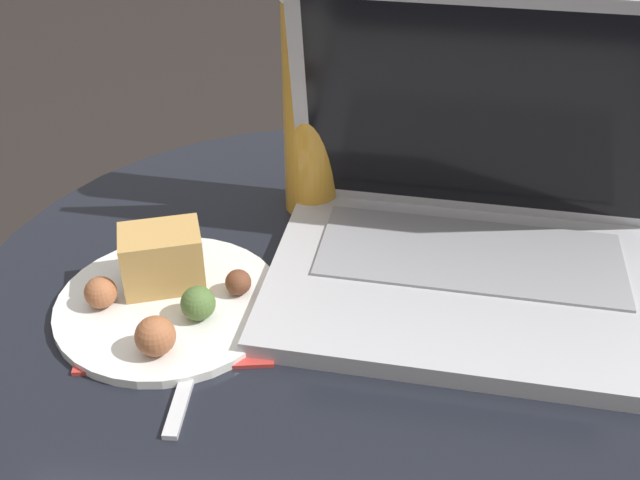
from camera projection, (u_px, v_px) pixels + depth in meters
table at (333, 382)px, 0.79m from camera, size 0.72×0.72×0.52m
napkin at (180, 324)px, 0.68m from camera, size 0.19×0.14×0.00m
laptop at (474, 227)px, 0.72m from camera, size 0.40×0.30×0.27m
beer_glass at (311, 100)px, 0.78m from camera, size 0.06×0.06×0.26m
snack_plate at (167, 291)px, 0.69m from camera, size 0.21×0.21×0.07m
fork at (199, 340)px, 0.66m from camera, size 0.02×0.19×0.00m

